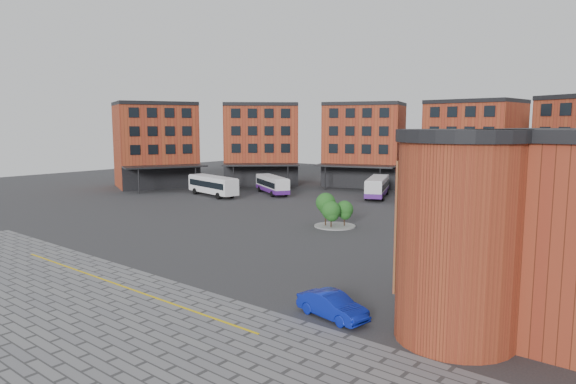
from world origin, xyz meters
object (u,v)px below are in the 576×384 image
Objects in this scene: bus_a at (213,184)px; bus_b at (272,184)px; bus_c at (377,187)px; bus_d at (431,188)px; tree_island at (333,210)px; blue_car at (332,305)px; bus_f at (537,218)px; bus_e at (515,207)px.

bus_b is at bearing -25.32° from bus_a.
bus_a is at bearing 173.50° from bus_b.
bus_d is at bearing -14.51° from bus_c.
tree_island reaches higher than bus_d.
blue_car is (42.18, -29.27, -1.06)m from bus_a.
tree_island is 0.99× the size of blue_car.
bus_a is 1.01× the size of bus_c.
tree_island is 0.40× the size of bus_a.
bus_b is at bearing 54.73° from blue_car.
bus_b is at bearing -170.17° from bus_d.
bus_e is at bearing -169.58° from bus_f.
bus_b is 16.21m from bus_c.
bus_e is at bearing 46.45° from tree_island.
bus_a is 9.22m from bus_b.
bus_d is at bearing -152.28° from bus_f.
bus_e is 36.09m from blue_car.
bus_f is (45.24, 1.46, -0.04)m from bus_a.
tree_island is 23.62m from bus_d.
bus_b is 40.20m from bus_f.
bus_b is 2.20× the size of blue_car.
tree_island is 25.79m from blue_car.
bus_b is 36.23m from bus_e.
blue_car is at bearing -82.56° from bus_d.
bus_e is at bearing -60.91° from bus_b.
blue_car is (14.59, -21.23, -1.16)m from tree_island.
tree_island is at bearing -84.81° from bus_f.
tree_island is at bearing 44.19° from blue_car.
bus_f is (25.12, -12.91, 0.11)m from bus_c.
bus_a is 0.92× the size of bus_e.
bus_a is at bearing -111.23° from bus_f.
bus_d is at bearing 27.34° from blue_car.
bus_e is 1.02× the size of bus_f.
bus_d is at bearing 89.20° from tree_island.
blue_car is (36.70, -36.67, -0.78)m from bus_b.
tree_island is 0.38× the size of bus_f.
bus_c is 0.91× the size of bus_e.
bus_d reaches higher than bus_b.
bus_a is 2.47× the size of blue_car.
bus_d is (0.33, 23.61, -0.01)m from tree_island.
bus_f is at bearing -37.76° from bus_e.
bus_e is at bearing -69.53° from bus_a.
tree_island is 0.41× the size of bus_c.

